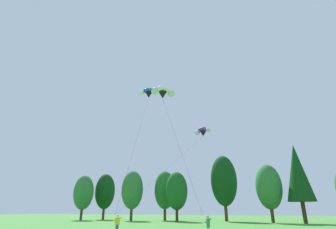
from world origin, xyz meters
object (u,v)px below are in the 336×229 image
at_px(parafoil_kite_high_purple, 203,132).
at_px(parafoil_kite_mid_white, 163,92).
at_px(kite_flyer_mid, 208,225).
at_px(kite_flyer_near, 117,223).
at_px(parafoil_kite_far_blue_white, 149,93).

bearing_deg(parafoil_kite_high_purple, parafoil_kite_mid_white, -95.97).
bearing_deg(parafoil_kite_mid_white, parafoil_kite_high_purple, 84.03).
bearing_deg(kite_flyer_mid, kite_flyer_near, 177.86).
xyz_separation_m(kite_flyer_mid, parafoil_kite_far_blue_white, (-13.10, 15.07, 19.89)).
bearing_deg(kite_flyer_mid, parafoil_kite_far_blue_white, 131.00).
height_order(parafoil_kite_mid_white, parafoil_kite_far_blue_white, parafoil_kite_far_blue_white).
relative_size(kite_flyer_near, parafoil_kite_mid_white, 0.11).
height_order(kite_flyer_mid, parafoil_kite_far_blue_white, parafoil_kite_far_blue_white).
bearing_deg(parafoil_kite_high_purple, kite_flyer_near, -98.17).
relative_size(parafoil_kite_high_purple, parafoil_kite_mid_white, 1.37).
relative_size(parafoil_kite_mid_white, parafoil_kite_far_blue_white, 0.77).
xyz_separation_m(kite_flyer_near, parafoil_kite_far_blue_white, (-4.76, 14.76, 19.89)).
height_order(parafoil_kite_high_purple, parafoil_kite_far_blue_white, parafoil_kite_far_blue_white).
relative_size(kite_flyer_near, kite_flyer_mid, 1.00).
bearing_deg(parafoil_kite_high_purple, kite_flyer_mid, -75.34).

